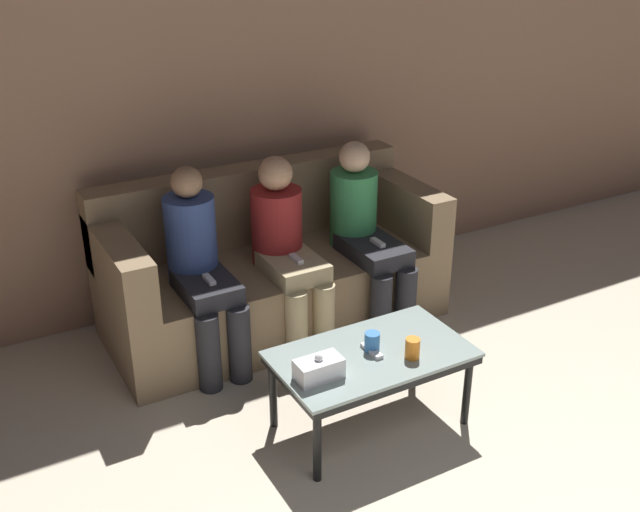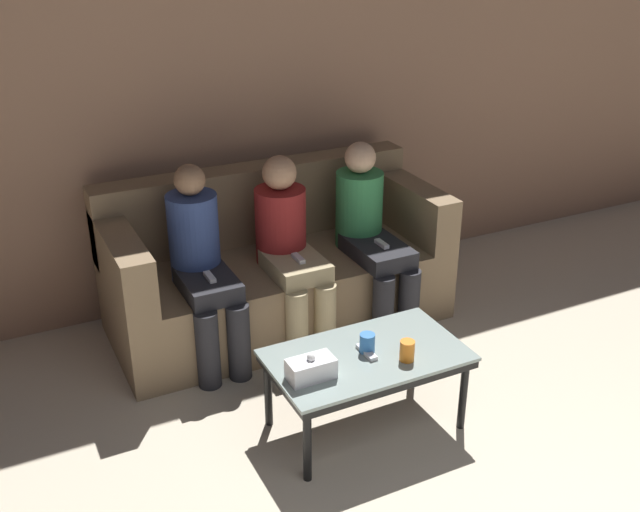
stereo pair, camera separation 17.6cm
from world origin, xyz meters
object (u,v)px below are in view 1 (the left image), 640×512
Objects in this scene: seated_person_mid_right at (365,230)px; seated_person_left_end at (200,266)px; game_remote at (372,351)px; seated_person_mid_left at (286,246)px; cup_near_left at (412,348)px; couch at (270,270)px; tissue_box at (319,369)px; coffee_table at (371,360)px; cup_near_right at (372,342)px.

seated_person_left_end is at bearing 179.00° from seated_person_mid_right.
seated_person_mid_left is at bearing 88.12° from game_remote.
seated_person_mid_right is (0.42, 1.10, 0.12)m from cup_near_left.
couch is 1.22m from game_remote.
game_remote is at bearing 10.94° from tissue_box.
couch reaches higher than game_remote.
seated_person_left_end is at bearing 120.04° from cup_near_left.
couch is at bearing 74.08° from tissue_box.
couch is 2.14× the size of coffee_table.
couch is at bearing 89.00° from cup_near_right.
seated_person_mid_left is at bearing 88.12° from coffee_table.
cup_near_left is (0.11, -1.35, 0.13)m from couch.
couch is 1.22m from coffee_table.
coffee_table is 0.10m from cup_near_right.
seated_person_left_end is at bearing 117.88° from cup_near_right.
cup_near_right is (0.01, 0.02, 0.09)m from coffee_table.
seated_person_mid_right is at bearing 59.65° from coffee_table.
coffee_table is at bearing 137.62° from cup_near_left.
seated_person_left_end is 1.07m from seated_person_mid_right.
seated_person_mid_right reaches higher than seated_person_mid_left.
seated_person_mid_left reaches higher than tissue_box.
seated_person_left_end is at bearing 116.95° from game_remote.
couch is 9.38× the size of tissue_box.
couch is 13.75× the size of game_remote.
tissue_box reaches higher than coffee_table.
game_remote is at bearing -91.53° from couch.
cup_near_right is at bearing -120.26° from seated_person_mid_right.
couch is 1.84× the size of seated_person_mid_left.
cup_near_right is 0.09× the size of seated_person_mid_right.
seated_person_mid_right reaches higher than cup_near_left.
seated_person_mid_right is (0.57, 0.97, 0.16)m from game_remote.
cup_near_right is 0.44× the size of tissue_box.
game_remote is (-0.15, 0.13, -0.04)m from cup_near_left.
game_remote is at bearing -91.88° from seated_person_mid_left.
couch is 1.34m from tissue_box.
coffee_table is at bearing -124.77° from cup_near_right.
couch is 0.64m from seated_person_mid_right.
cup_near_left is at bearing -84.23° from seated_person_mid_left.
game_remote reaches higher than coffee_table.
cup_near_left is at bearing -110.91° from seated_person_mid_right.
coffee_table is at bearing -91.88° from seated_person_mid_left.
seated_person_left_end reaches higher than cup_near_right.
tissue_box is 0.19× the size of seated_person_left_end.
seated_person_mid_left is at bearing 177.54° from seated_person_mid_right.
coffee_table is 9.89× the size of cup_near_right.
tissue_box is (-0.34, -0.08, 0.00)m from cup_near_right.
cup_near_right is at bearing -62.12° from seated_person_left_end.
tissue_box is at bearing -169.06° from coffee_table.
coffee_table is at bearing 88.21° from game_remote.
seated_person_left_end is (-0.50, 0.99, 0.22)m from coffee_table.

